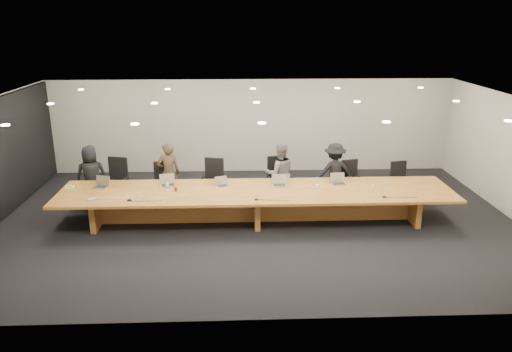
{
  "coord_description": "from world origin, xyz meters",
  "views": [
    {
      "loc": [
        -0.45,
        -10.76,
        4.53
      ],
      "look_at": [
        0.0,
        0.3,
        1.0
      ],
      "focal_mm": 35.0,
      "sensor_mm": 36.0,
      "label": 1
    }
  ],
  "objects": [
    {
      "name": "chair_mid_left",
      "position": [
        -1.07,
        1.22,
        0.58
      ],
      "size": [
        0.71,
        0.71,
        1.16
      ],
      "primitive_type": null,
      "rotation": [
        0.0,
        0.0,
        -0.24
      ],
      "color": "black",
      "rests_on": "ground"
    },
    {
      "name": "lime_gadget",
      "position": [
        -4.35,
        0.41,
        0.78
      ],
      "size": [
        0.19,
        0.14,
        0.03
      ],
      "primitive_type": "cube",
      "rotation": [
        0.0,
        0.0,
        -0.3
      ],
      "color": "#6ED238",
      "rests_on": "notepad"
    },
    {
      "name": "laptop_e",
      "position": [
        1.97,
        0.34,
        0.88
      ],
      "size": [
        0.37,
        0.28,
        0.27
      ],
      "primitive_type": null,
      "rotation": [
        0.0,
        0.0,
        0.11
      ],
      "color": "tan",
      "rests_on": "conference_table"
    },
    {
      "name": "chair_mid_right",
      "position": [
        0.65,
        1.21,
        0.6
      ],
      "size": [
        0.76,
        0.76,
        1.2
      ],
      "primitive_type": null,
      "rotation": [
        0.0,
        0.0,
        0.3
      ],
      "color": "black",
      "rests_on": "ground"
    },
    {
      "name": "laptop_b",
      "position": [
        -2.07,
        0.4,
        0.89
      ],
      "size": [
        0.4,
        0.33,
        0.27
      ],
      "primitive_type": null,
      "rotation": [
        0.0,
        0.0,
        0.25
      ],
      "color": "tan",
      "rests_on": "conference_table"
    },
    {
      "name": "person_c",
      "position": [
        0.63,
        1.16,
        0.79
      ],
      "size": [
        0.82,
        0.67,
        1.58
      ],
      "primitive_type": "imported",
      "rotation": [
        0.0,
        0.0,
        3.24
      ],
      "color": "slate",
      "rests_on": "ground"
    },
    {
      "name": "chair_far_right",
      "position": [
        3.76,
        1.16,
        0.52
      ],
      "size": [
        0.63,
        0.63,
        1.04
      ],
      "primitive_type": null,
      "rotation": [
        0.0,
        0.0,
        0.21
      ],
      "color": "black",
      "rests_on": "ground"
    },
    {
      "name": "mic_right",
      "position": [
        2.8,
        -0.58,
        0.76
      ],
      "size": [
        0.15,
        0.15,
        0.03
      ],
      "primitive_type": "cone",
      "rotation": [
        0.0,
        0.0,
        -0.34
      ],
      "color": "black",
      "rests_on": "conference_table"
    },
    {
      "name": "ground",
      "position": [
        0.0,
        0.0,
        0.0
      ],
      "size": [
        12.0,
        12.0,
        0.0
      ],
      "primitive_type": "plane",
      "color": "black",
      "rests_on": "ground"
    },
    {
      "name": "notepad",
      "position": [
        -4.35,
        0.41,
        0.76
      ],
      "size": [
        0.25,
        0.22,
        0.01
      ],
      "primitive_type": "cube",
      "rotation": [
        0.0,
        0.0,
        0.26
      ],
      "color": "silver",
      "rests_on": "conference_table"
    },
    {
      "name": "laptop_c",
      "position": [
        -0.78,
        0.31,
        0.86
      ],
      "size": [
        0.35,
        0.3,
        0.23
      ],
      "primitive_type": null,
      "rotation": [
        0.0,
        0.0,
        0.38
      ],
      "color": "#B8AD8D",
      "rests_on": "conference_table"
    },
    {
      "name": "chair_left",
      "position": [
        -2.36,
        1.2,
        0.54
      ],
      "size": [
        0.62,
        0.62,
        1.08
      ],
      "primitive_type": null,
      "rotation": [
        0.0,
        0.0,
        -0.15
      ],
      "color": "black",
      "rests_on": "ground"
    },
    {
      "name": "paper_cup_near",
      "position": [
        1.4,
        0.07,
        0.8
      ],
      "size": [
        0.1,
        0.1,
        0.1
      ],
      "primitive_type": "cone",
      "rotation": [
        0.0,
        0.0,
        0.21
      ],
      "color": "silver",
      "rests_on": "conference_table"
    },
    {
      "name": "mic_left",
      "position": [
        -2.78,
        -0.55,
        0.77
      ],
      "size": [
        0.16,
        0.16,
        0.03
      ],
      "primitive_type": "cone",
      "rotation": [
        0.0,
        0.0,
        -0.37
      ],
      "color": "black",
      "rests_on": "conference_table"
    },
    {
      "name": "paper_cup_far",
      "position": [
        2.69,
        0.04,
        0.79
      ],
      "size": [
        0.09,
        0.09,
        0.08
      ],
      "primitive_type": "cone",
      "rotation": [
        0.0,
        0.0,
        0.39
      ],
      "color": "white",
      "rests_on": "conference_table"
    },
    {
      "name": "laptop_d",
      "position": [
        0.55,
        0.3,
        0.88
      ],
      "size": [
        0.34,
        0.25,
        0.26
      ],
      "primitive_type": null,
      "rotation": [
        0.0,
        0.0,
        0.03
      ],
      "color": "#BEAA91",
      "rests_on": "conference_table"
    },
    {
      "name": "water_bottle",
      "position": [
        -2.03,
        0.01,
        0.86
      ],
      "size": [
        0.08,
        0.08,
        0.21
      ],
      "primitive_type": "cylinder",
      "rotation": [
        0.0,
        0.0,
        -0.17
      ],
      "color": "silver",
      "rests_on": "conference_table"
    },
    {
      "name": "person_d",
      "position": [
        2.04,
        1.28,
        0.76
      ],
      "size": [
        1.04,
        0.67,
        1.52
      ],
      "primitive_type": "imported",
      "rotation": [
        0.0,
        0.0,
        3.25
      ],
      "color": "black",
      "rests_on": "ground"
    },
    {
      "name": "back_wall",
      "position": [
        0.0,
        4.0,
        1.4
      ],
      "size": [
        12.0,
        0.02,
        2.8
      ],
      "primitive_type": "cube",
      "color": "silver",
      "rests_on": "ground"
    },
    {
      "name": "laptop_a",
      "position": [
        -3.61,
        0.34,
        0.88
      ],
      "size": [
        0.39,
        0.32,
        0.26
      ],
      "primitive_type": null,
      "rotation": [
        0.0,
        0.0,
        -0.26
      ],
      "color": "tan",
      "rests_on": "conference_table"
    },
    {
      "name": "av_box",
      "position": [
        -3.59,
        -0.47,
        0.76
      ],
      "size": [
        0.22,
        0.2,
        0.03
      ],
      "primitive_type": "cube",
      "rotation": [
        0.0,
        0.0,
        0.42
      ],
      "color": "#B9B9BE",
      "rests_on": "conference_table"
    },
    {
      "name": "chair_right",
      "position": [
        2.52,
        1.23,
        0.54
      ],
      "size": [
        0.68,
        0.68,
        1.07
      ],
      "primitive_type": null,
      "rotation": [
        0.0,
        0.0,
        0.3
      ],
      "color": "black",
      "rests_on": "ground"
    },
    {
      "name": "amber_mug",
      "position": [
        -1.84,
        0.02,
        0.79
      ],
      "size": [
        0.09,
        0.09,
        0.09
      ],
      "primitive_type": "cylinder",
      "rotation": [
        0.0,
        0.0,
        -0.43
      ],
      "color": "#683112",
      "rests_on": "conference_table"
    },
    {
      "name": "person_b",
      "position": [
        -2.16,
        1.27,
        0.79
      ],
      "size": [
        0.63,
        0.47,
        1.58
      ],
      "primitive_type": "imported",
      "rotation": [
        0.0,
        0.0,
        3.31
      ],
      "color": "#352B1D",
      "rests_on": "ground"
    },
    {
      "name": "mic_center",
      "position": [
        -0.03,
        -0.61,
        0.76
      ],
      "size": [
        0.14,
        0.14,
        0.03
      ],
      "primitive_type": "cone",
      "rotation": [
        0.0,
        0.0,
        -0.34
      ],
      "color": "black",
      "rests_on": "conference_table"
    },
    {
      "name": "chair_far_left",
      "position": [
        -3.51,
        1.25,
        0.6
      ],
      "size": [
        0.73,
        0.73,
        1.19
      ],
      "primitive_type": null,
      "rotation": [
        0.0,
        0.0,
        -0.24
      ],
      "color": "black",
      "rests_on": "ground"
    },
    {
      "name": "conference_table",
      "position": [
        0.0,
        0.0,
        0.52
      ],
      "size": [
        9.0,
        1.8,
        0.75
      ],
      "color": "brown",
      "rests_on": "ground"
    },
    {
      "name": "person_a",
      "position": [
        -4.06,
        1.19,
        0.77
      ],
      "size": [
        0.86,
        0.67,
        1.54
      ],
      "primitive_type": "imported",
      "rotation": [
        0.0,
        0.0,
        3.4
      ],
      "color": "black",
      "rests_on": "ground"
    }
  ]
}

